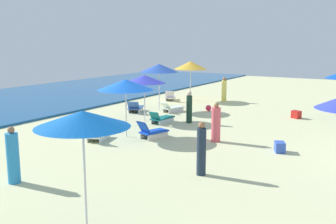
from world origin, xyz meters
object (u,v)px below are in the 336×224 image
(lounge_chair_2_0, at_px, (161,118))
(umbrella_4, at_px, (126,85))
(umbrella_2, at_px, (144,79))
(beachgoer_1, at_px, (224,90))
(beachgoer_3, at_px, (216,124))
(beachgoer_4, at_px, (13,157))
(beach_ball_0, at_px, (208,108))
(cooler_box_1, at_px, (280,147))
(lounge_chair_7_0, at_px, (135,108))
(umbrella_5, at_px, (83,119))
(beachgoer_0, at_px, (189,108))
(lounge_chair_0_0, at_px, (170,97))
(umbrella_7, at_px, (159,68))
(lounge_chair_4_1, at_px, (152,132))
(beachgoer_6, at_px, (201,150))
(lounge_chair_4_0, at_px, (98,135))
(lounge_chair_7_1, at_px, (172,108))
(umbrella_0, at_px, (191,65))
(cooler_box_2, at_px, (296,114))

(lounge_chair_2_0, relative_size, umbrella_4, 0.61)
(umbrella_2, relative_size, beachgoer_1, 1.42)
(umbrella_2, xyz_separation_m, beachgoer_1, (8.15, -0.94, -1.38))
(beachgoer_3, bearing_deg, beachgoer_4, 126.69)
(beachgoer_3, height_order, beach_ball_0, beachgoer_3)
(beachgoer_1, distance_m, cooler_box_1, 12.36)
(lounge_chair_2_0, height_order, lounge_chair_7_0, lounge_chair_7_0)
(umbrella_5, height_order, beachgoer_1, umbrella_5)
(beachgoer_0, height_order, beachgoer_3, beachgoer_0)
(lounge_chair_7_0, height_order, beach_ball_0, lounge_chair_7_0)
(umbrella_4, bearing_deg, cooler_box_1, -80.90)
(lounge_chair_0_0, bearing_deg, lounge_chair_7_0, 72.16)
(beachgoer_3, relative_size, beach_ball_0, 4.63)
(lounge_chair_2_0, xyz_separation_m, beach_ball_0, (4.42, -0.52, -0.07))
(umbrella_7, distance_m, lounge_chair_7_0, 2.71)
(beachgoer_1, bearing_deg, lounge_chair_4_1, 49.15)
(umbrella_2, distance_m, beachgoer_6, 8.78)
(beachgoer_3, bearing_deg, beach_ball_0, -3.24)
(lounge_chair_4_1, xyz_separation_m, beach_ball_0, (7.29, 0.81, -0.12))
(umbrella_2, height_order, umbrella_4, umbrella_4)
(lounge_chair_0_0, relative_size, beachgoer_4, 0.87)
(lounge_chair_4_0, xyz_separation_m, lounge_chair_7_1, (7.27, 0.71, 0.02))
(umbrella_0, relative_size, beachgoer_6, 1.61)
(umbrella_0, distance_m, beachgoer_1, 2.85)
(lounge_chair_2_0, height_order, lounge_chair_4_1, lounge_chair_4_1)
(cooler_box_2, bearing_deg, umbrella_4, 81.15)
(lounge_chair_0_0, bearing_deg, lounge_chair_4_1, 92.26)
(umbrella_0, xyz_separation_m, beachgoer_0, (-6.75, -3.52, -1.65))
(beachgoer_0, bearing_deg, lounge_chair_4_0, 124.06)
(beachgoer_3, bearing_deg, umbrella_5, 153.21)
(umbrella_4, bearing_deg, lounge_chair_0_0, 20.47)
(lounge_chair_0_0, relative_size, lounge_chair_7_1, 0.96)
(umbrella_2, bearing_deg, lounge_chair_7_0, 46.52)
(lounge_chair_4_1, xyz_separation_m, beachgoer_4, (-6.53, 0.52, 0.49))
(lounge_chair_4_0, relative_size, beach_ball_0, 4.28)
(beachgoer_0, relative_size, beachgoer_1, 0.97)
(beachgoer_1, distance_m, beachgoer_6, 15.13)
(lounge_chair_7_1, relative_size, beachgoer_4, 0.91)
(lounge_chair_4_0, relative_size, beachgoer_3, 0.92)
(umbrella_2, distance_m, umbrella_5, 11.80)
(lounge_chair_2_0, bearing_deg, cooler_box_2, -134.24)
(umbrella_2, bearing_deg, lounge_chair_2_0, -94.10)
(umbrella_7, height_order, lounge_chair_7_1, umbrella_7)
(beach_ball_0, bearing_deg, beachgoer_0, -170.05)
(lounge_chair_4_1, bearing_deg, umbrella_4, 32.11)
(beachgoer_3, xyz_separation_m, beachgoer_6, (-3.98, -1.31, 0.05))
(lounge_chair_0_0, height_order, beach_ball_0, lounge_chair_0_0)
(lounge_chair_4_0, distance_m, beachgoer_4, 5.24)
(umbrella_0, bearing_deg, umbrella_5, -159.07)
(lounge_chair_2_0, bearing_deg, umbrella_7, -51.37)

